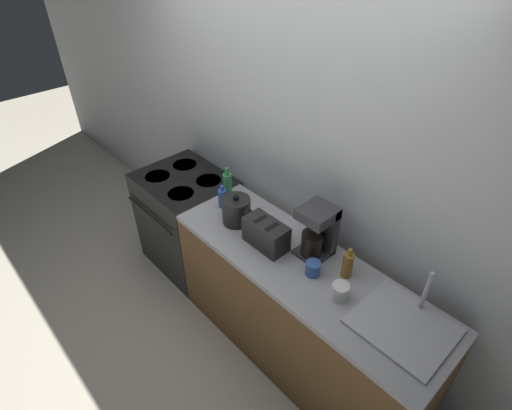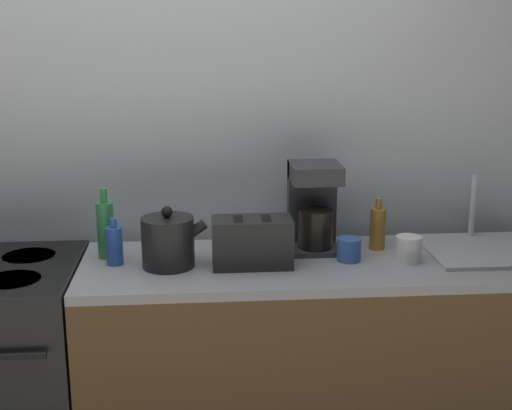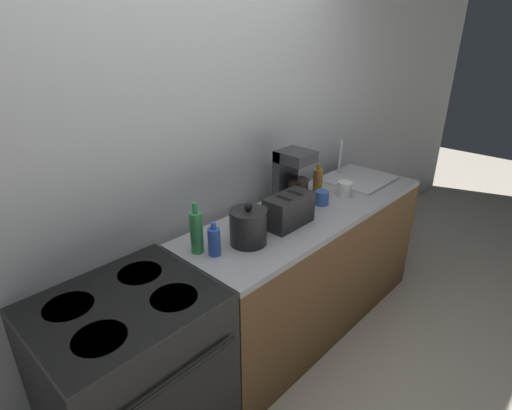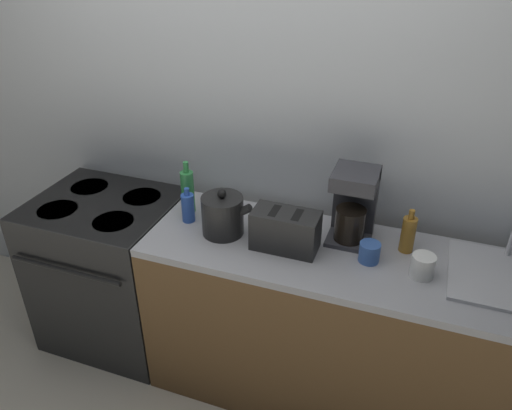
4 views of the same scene
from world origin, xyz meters
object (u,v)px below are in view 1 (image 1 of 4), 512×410
at_px(stove, 188,220).
at_px(toaster, 266,234).
at_px(cup_blue, 313,268).
at_px(bottle_blue, 223,198).
at_px(bottle_amber, 348,265).
at_px(kettle, 237,210).
at_px(bottle_green, 228,187).
at_px(cup_white, 340,292).
at_px(coffee_maker, 318,230).

xyz_separation_m(stove, toaster, (1.04, -0.06, 0.53)).
bearing_deg(stove, cup_blue, -1.20).
height_order(bottle_blue, bottle_amber, bottle_amber).
bearing_deg(kettle, stove, 176.92).
xyz_separation_m(bottle_green, bottle_amber, (1.08, 0.02, -0.03)).
bearing_deg(bottle_blue, bottle_amber, 5.84).
distance_m(toaster, bottle_blue, 0.52).
xyz_separation_m(bottle_amber, cup_white, (0.08, -0.17, -0.04)).
xyz_separation_m(stove, bottle_green, (0.48, 0.09, 0.55)).
bearing_deg(toaster, bottle_green, 165.52).
xyz_separation_m(bottle_blue, cup_blue, (0.89, -0.03, -0.03)).
distance_m(bottle_green, bottle_amber, 1.08).
distance_m(toaster, coffee_maker, 0.34).
distance_m(stove, cup_blue, 1.50).
bearing_deg(cup_blue, bottle_amber, 43.50).
xyz_separation_m(toaster, cup_blue, (0.38, 0.03, -0.05)).
xyz_separation_m(stove, kettle, (0.73, -0.04, 0.54)).
bearing_deg(bottle_green, toaster, -14.48).
relative_size(kettle, toaster, 0.83).
height_order(kettle, coffee_maker, coffee_maker).
distance_m(coffee_maker, bottle_blue, 0.80).
relative_size(stove, cup_blue, 9.81).
bearing_deg(cup_white, bottle_blue, 176.85).
xyz_separation_m(bottle_green, cup_blue, (0.93, -0.12, -0.07)).
xyz_separation_m(coffee_maker, bottle_green, (-0.82, -0.05, -0.06)).
xyz_separation_m(kettle, cup_blue, (0.69, 0.01, -0.05)).
xyz_separation_m(coffee_maker, cup_white, (0.34, -0.19, -0.13)).
xyz_separation_m(kettle, cup_white, (0.91, -0.02, -0.05)).
distance_m(bottle_blue, cup_white, 1.12).
bearing_deg(bottle_blue, coffee_maker, 9.55).
bearing_deg(kettle, cup_white, -1.32).
bearing_deg(bottle_green, stove, -169.79).
distance_m(bottle_green, cup_blue, 0.94).
height_order(coffee_maker, bottle_amber, coffee_maker).
xyz_separation_m(bottle_green, cup_white, (1.16, -0.15, -0.07)).
bearing_deg(cup_white, stove, 177.90).
relative_size(bottle_green, cup_white, 2.74).
distance_m(kettle, bottle_amber, 0.85).
relative_size(toaster, cup_blue, 3.26).
relative_size(kettle, bottle_blue, 1.38).
bearing_deg(toaster, bottle_blue, 173.46).
bearing_deg(cup_white, bottle_green, 172.80).
height_order(bottle_blue, cup_white, bottle_blue).
bearing_deg(toaster, kettle, 176.54).
xyz_separation_m(toaster, bottle_green, (-0.56, 0.14, 0.02)).
xyz_separation_m(kettle, bottle_blue, (-0.21, 0.04, -0.02)).
height_order(coffee_maker, cup_white, coffee_maker).
relative_size(coffee_maker, cup_blue, 3.85).
distance_m(kettle, cup_blue, 0.69).
distance_m(kettle, toaster, 0.31).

